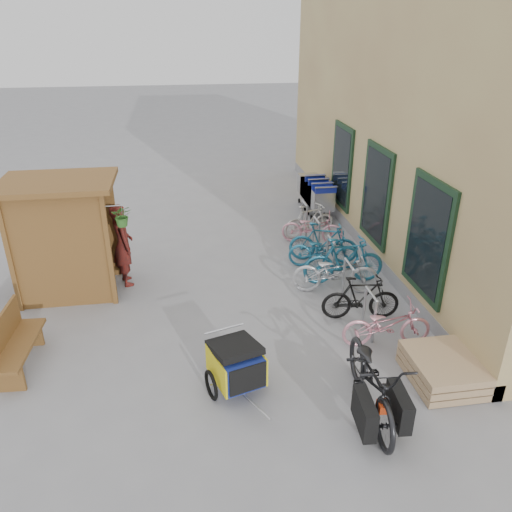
{
  "coord_description": "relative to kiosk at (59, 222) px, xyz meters",
  "views": [
    {
      "loc": [
        -0.85,
        -7.15,
        5.13
      ],
      "look_at": [
        0.5,
        1.5,
        1.0
      ],
      "focal_mm": 35.0,
      "sensor_mm": 36.0,
      "label": 1
    }
  ],
  "objects": [
    {
      "name": "ground",
      "position": [
        3.28,
        -2.47,
        -1.55
      ],
      "size": [
        80.0,
        80.0,
        0.0
      ],
      "primitive_type": "plane",
      "color": "gray"
    },
    {
      "name": "bench",
      "position": [
        -0.4,
        -2.49,
        -1.07
      ],
      "size": [
        0.53,
        1.53,
        0.95
      ],
      "rotation": [
        0.0,
        0.0,
        -0.06
      ],
      "color": "brown",
      "rests_on": "ground"
    },
    {
      "name": "kiosk",
      "position": [
        0.0,
        0.0,
        0.0
      ],
      "size": [
        2.49,
        1.65,
        2.4
      ],
      "color": "brown",
      "rests_on": "ground"
    },
    {
      "name": "bike_6",
      "position": [
        5.63,
        1.71,
        -1.15
      ],
      "size": [
        1.63,
        0.97,
        0.81
      ],
      "primitive_type": "imported",
      "rotation": [
        0.0,
        0.0,
        1.27
      ],
      "color": "pink",
      "rests_on": "ground"
    },
    {
      "name": "bike_3",
      "position": [
        5.74,
        -0.49,
        -1.03
      ],
      "size": [
        1.76,
        0.54,
        1.05
      ],
      "primitive_type": "imported",
      "rotation": [
        0.0,
        0.0,
        1.54
      ],
      "color": "#216484",
      "rests_on": "ground"
    },
    {
      "name": "person_kiosk",
      "position": [
        1.14,
        0.23,
        -0.66
      ],
      "size": [
        0.61,
        0.75,
        1.79
      ],
      "primitive_type": "imported",
      "rotation": [
        0.0,
        0.0,
        1.88
      ],
      "color": "maroon",
      "rests_on": "ground"
    },
    {
      "name": "shopping_carts",
      "position": [
        6.28,
        3.84,
        -0.9
      ],
      "size": [
        0.62,
        2.1,
        1.12
      ],
      "color": "silver",
      "rests_on": "ground"
    },
    {
      "name": "bike_4",
      "position": [
        5.53,
        0.31,
        -1.13
      ],
      "size": [
        1.68,
        0.93,
        0.84
      ],
      "primitive_type": "imported",
      "rotation": [
        0.0,
        0.0,
        1.32
      ],
      "color": "#216484",
      "rests_on": "ground"
    },
    {
      "name": "bike_2",
      "position": [
        5.45,
        -0.86,
        -1.09
      ],
      "size": [
        1.86,
        0.97,
        0.93
      ],
      "primitive_type": "imported",
      "rotation": [
        0.0,
        0.0,
        1.36
      ],
      "color": "#AFAFB4",
      "rests_on": "ground"
    },
    {
      "name": "bike_rack",
      "position": [
        5.58,
        -0.07,
        -1.04
      ],
      "size": [
        0.05,
        5.35,
        0.86
      ],
      "color": "#A5A8AD",
      "rests_on": "ground"
    },
    {
      "name": "bike_5",
      "position": [
        5.6,
        0.6,
        -1.07
      ],
      "size": [
        1.66,
        0.96,
        0.96
      ],
      "primitive_type": "imported",
      "rotation": [
        0.0,
        0.0,
        1.23
      ],
      "color": "#216484",
      "rests_on": "ground"
    },
    {
      "name": "bike_1",
      "position": [
        5.62,
        -1.92,
        -1.11
      ],
      "size": [
        1.51,
        0.59,
        0.88
      ],
      "primitive_type": "imported",
      "rotation": [
        0.0,
        0.0,
        1.45
      ],
      "color": "black",
      "rests_on": "ground"
    },
    {
      "name": "building",
      "position": [
        9.77,
        2.03,
        1.94
      ],
      "size": [
        6.07,
        13.0,
        7.0
      ],
      "color": "tan",
      "rests_on": "ground"
    },
    {
      "name": "child_trailer",
      "position": [
        3.07,
        -3.57,
        -1.07
      ],
      "size": [
        0.98,
        1.52,
        0.88
      ],
      "rotation": [
        0.0,
        0.0,
        0.3
      ],
      "color": "navy",
      "rests_on": "ground"
    },
    {
      "name": "cargo_bike",
      "position": [
        4.91,
        -4.35,
        -1.0
      ],
      "size": [
        0.91,
        2.18,
        1.12
      ],
      "rotation": [
        0.0,
        0.0,
        -0.08
      ],
      "color": "black",
      "rests_on": "ground"
    },
    {
      "name": "bike_0",
      "position": [
        5.77,
        -2.81,
        -1.14
      ],
      "size": [
        1.59,
        0.65,
        0.82
      ],
      "primitive_type": "imported",
      "rotation": [
        0.0,
        0.0,
        1.5
      ],
      "color": "pink",
      "rests_on": "ground"
    },
    {
      "name": "pallet_stack",
      "position": [
        6.28,
        -3.87,
        -1.34
      ],
      "size": [
        1.0,
        1.2,
        0.4
      ],
      "color": "#A2825E",
      "rests_on": "ground"
    },
    {
      "name": "bike_7",
      "position": [
        5.65,
        2.09,
        -1.11
      ],
      "size": [
        1.53,
        0.84,
        0.89
      ],
      "primitive_type": "imported",
      "rotation": [
        0.0,
        0.0,
        1.87
      ],
      "color": "beige",
      "rests_on": "ground"
    }
  ]
}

